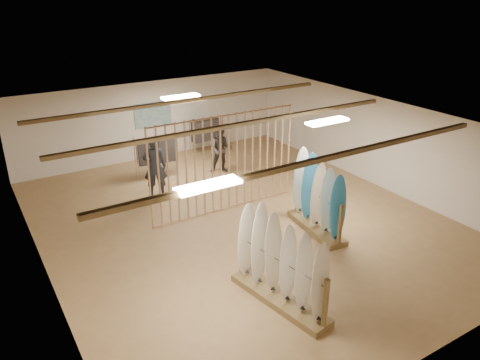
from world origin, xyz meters
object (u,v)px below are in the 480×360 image
rack_right (318,207)px  clothing_rack_a (156,151)px  shopper_b (221,147)px  clothing_rack_b (206,130)px  rack_left (280,274)px  shopper_a (155,163)px

rack_right → clothing_rack_a: 5.98m
rack_right → shopper_b: rack_right is taller
rack_right → shopper_b: size_ratio=1.16×
rack_right → clothing_rack_b: rack_right is taller
rack_left → clothing_rack_a: bearing=77.3°
clothing_rack_a → shopper_b: bearing=-14.5°
rack_right → clothing_rack_b: (0.44, 6.92, 0.20)m
clothing_rack_a → shopper_a: size_ratio=0.67×
rack_left → rack_right: 3.22m
rack_right → shopper_a: size_ratio=0.99×
clothing_rack_a → clothing_rack_b: (2.55, 1.33, -0.06)m
clothing_rack_a → shopper_b: shopper_b is taller
rack_right → clothing_rack_a: size_ratio=1.48×
shopper_a → clothing_rack_b: bearing=-120.1°
rack_left → clothing_rack_a: (0.48, 7.50, 0.26)m
rack_left → shopper_b: 7.22m
shopper_b → clothing_rack_a: bearing=-171.4°
shopper_a → shopper_b: size_ratio=1.17×
rack_left → clothing_rack_b: size_ratio=1.85×
clothing_rack_a → rack_left: bearing=-88.2°
rack_right → clothing_rack_b: size_ratio=1.59×
rack_right → shopper_b: bearing=98.1°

